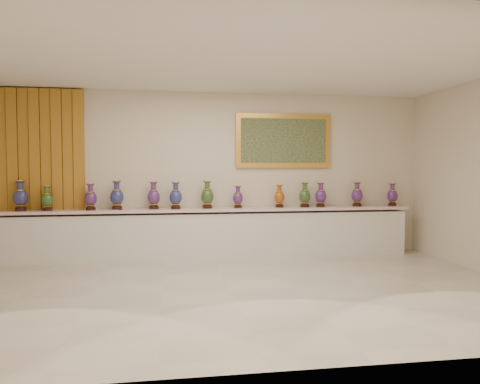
# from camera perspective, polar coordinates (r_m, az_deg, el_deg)

# --- Properties ---
(ground) EXTENTS (8.00, 8.00, 0.00)m
(ground) POSITION_cam_1_polar(r_m,az_deg,el_deg) (6.32, -1.32, -11.92)
(ground) COLOR beige
(ground) RESTS_ON ground
(room) EXTENTS (8.00, 8.00, 8.00)m
(room) POSITION_cam_1_polar(r_m,az_deg,el_deg) (8.63, -19.11, 2.65)
(room) COLOR beige
(room) RESTS_ON ground
(counter) EXTENTS (7.28, 0.48, 0.90)m
(counter) POSITION_cam_1_polar(r_m,az_deg,el_deg) (8.45, -3.38, -5.12)
(counter) COLOR white
(counter) RESTS_ON ground
(vase_0) EXTENTS (0.25, 0.25, 0.52)m
(vase_0) POSITION_cam_1_polar(r_m,az_deg,el_deg) (8.69, -25.19, -0.56)
(vase_0) COLOR black
(vase_0) RESTS_ON counter
(vase_1) EXTENTS (0.24, 0.24, 0.43)m
(vase_1) POSITION_cam_1_polar(r_m,az_deg,el_deg) (8.53, -22.45, -0.84)
(vase_1) COLOR black
(vase_1) RESTS_ON counter
(vase_2) EXTENTS (0.28, 0.28, 0.46)m
(vase_2) POSITION_cam_1_polar(r_m,az_deg,el_deg) (8.41, -17.75, -0.71)
(vase_2) COLOR black
(vase_2) RESTS_ON counter
(vase_3) EXTENTS (0.23, 0.23, 0.50)m
(vase_3) POSITION_cam_1_polar(r_m,az_deg,el_deg) (8.36, -14.77, -0.55)
(vase_3) COLOR black
(vase_3) RESTS_ON counter
(vase_4) EXTENTS (0.26, 0.26, 0.48)m
(vase_4) POSITION_cam_1_polar(r_m,az_deg,el_deg) (8.36, -10.49, -0.56)
(vase_4) COLOR black
(vase_4) RESTS_ON counter
(vase_5) EXTENTS (0.29, 0.29, 0.48)m
(vase_5) POSITION_cam_1_polar(r_m,az_deg,el_deg) (8.29, -7.85, -0.59)
(vase_5) COLOR black
(vase_5) RESTS_ON counter
(vase_6) EXTENTS (0.27, 0.27, 0.49)m
(vase_6) POSITION_cam_1_polar(r_m,az_deg,el_deg) (8.36, -4.01, -0.48)
(vase_6) COLOR black
(vase_6) RESTS_ON counter
(vase_7) EXTENTS (0.19, 0.19, 0.40)m
(vase_7) POSITION_cam_1_polar(r_m,az_deg,el_deg) (8.45, -0.26, -0.72)
(vase_7) COLOR black
(vase_7) RESTS_ON counter
(vase_8) EXTENTS (0.22, 0.22, 0.42)m
(vase_8) POSITION_cam_1_polar(r_m,az_deg,el_deg) (8.60, 4.82, -0.62)
(vase_8) COLOR black
(vase_8) RESTS_ON counter
(vase_9) EXTENTS (0.25, 0.25, 0.46)m
(vase_9) POSITION_cam_1_polar(r_m,az_deg,el_deg) (8.70, 7.89, -0.48)
(vase_9) COLOR black
(vase_9) RESTS_ON counter
(vase_10) EXTENTS (0.24, 0.24, 0.45)m
(vase_10) POSITION_cam_1_polar(r_m,az_deg,el_deg) (8.80, 9.81, -0.47)
(vase_10) COLOR black
(vase_10) RESTS_ON counter
(vase_11) EXTENTS (0.25, 0.25, 0.46)m
(vase_11) POSITION_cam_1_polar(r_m,az_deg,el_deg) (9.09, 14.08, -0.38)
(vase_11) COLOR black
(vase_11) RESTS_ON counter
(vase_12) EXTENTS (0.24, 0.24, 0.43)m
(vase_12) POSITION_cam_1_polar(r_m,az_deg,el_deg) (9.37, 18.09, -0.41)
(vase_12) COLOR black
(vase_12) RESTS_ON counter
(label_card) EXTENTS (0.10, 0.06, 0.00)m
(label_card) POSITION_cam_1_polar(r_m,az_deg,el_deg) (8.26, -14.96, -2.15)
(label_card) COLOR white
(label_card) RESTS_ON counter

